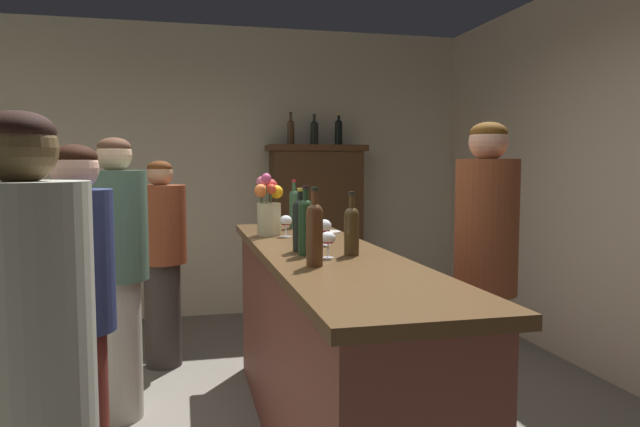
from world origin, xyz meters
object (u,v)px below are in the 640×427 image
patron_by_cabinet (118,266)px  bartender (485,278)px  cheese_plate (327,232)px  wine_bottle_pinot (306,224)px  wine_glass_rear (325,228)px  wine_glass_front (328,239)px  wine_glass_mid (286,222)px  flower_arrangement (269,207)px  display_bottle_center (339,131)px  bar_counter (323,351)px  wine_bottle_malbec (294,207)px  display_bottle_midleft (314,132)px  wine_bottle_rose (300,222)px  display_bottle_left (291,131)px  display_cabinet (316,227)px  patron_in_navy (79,308)px  patron_in_grey (30,404)px  wine_bottle_merlot (315,231)px  patron_tall (162,255)px  wine_bottle_riesling (352,228)px

patron_by_cabinet → bartender: bartender is taller
cheese_plate → bartender: size_ratio=0.10×
wine_bottle_pinot → wine_glass_rear: 0.36m
wine_glass_front → wine_glass_mid: 0.85m
flower_arrangement → display_bottle_center: (1.00, 2.03, 0.60)m
bartender → wine_bottle_pinot: bearing=-26.1°
bar_counter → wine_bottle_malbec: wine_bottle_malbec is taller
wine_glass_mid → display_bottle_midleft: 2.35m
wine_bottle_rose → wine_bottle_pinot: size_ratio=0.95×
display_bottle_left → patron_by_cabinet: 2.68m
wine_glass_mid → patron_by_cabinet: (-0.99, 0.08, -0.25)m
wine_glass_mid → display_bottle_left: (0.43, 2.15, 0.68)m
wine_bottle_malbec → wine_glass_front: bearing=-94.0°
display_cabinet → bartender: bartender is taller
bar_counter → bartender: bartender is taller
bar_counter → wine_glass_rear: wine_glass_rear is taller
patron_in_navy → wine_glass_front: bearing=-15.7°
wine_bottle_pinot → patron_in_grey: patron_in_grey is taller
display_bottle_center → wine_bottle_pinot: bearing=-108.1°
display_bottle_midleft → cheese_plate: bearing=-100.4°
wine_bottle_merlot → wine_bottle_malbec: bearing=82.5°
wine_bottle_merlot → wine_glass_rear: bearing=72.4°
bar_counter → patron_tall: bearing=118.8°
patron_in_grey → patron_by_cabinet: patron_by_cabinet is taller
wine_bottle_malbec → flower_arrangement: 0.44m
flower_arrangement → patron_in_navy: patron_in_navy is taller
display_cabinet → wine_bottle_pinot: (-0.72, -2.89, 0.34)m
display_bottle_left → display_bottle_center: bearing=0.0°
wine_bottle_merlot → patron_by_cabinet: (-0.93, 1.13, -0.31)m
bar_counter → wine_glass_rear: bearing=73.9°
display_bottle_center → wine_glass_rear: bearing=-106.7°
wine_bottle_pinot → wine_glass_rear: (0.17, 0.32, -0.05)m
cheese_plate → display_bottle_center: (0.62, 2.01, 0.77)m
wine_bottle_riesling → wine_glass_mid: wine_bottle_riesling is taller
wine_bottle_riesling → wine_glass_rear: (-0.04, 0.37, -0.04)m
wine_bottle_malbec → wine_glass_front: (-0.09, -1.34, -0.06)m
wine_bottle_merlot → wine_glass_mid: bearing=86.8°
cheese_plate → wine_bottle_rose: bearing=-113.9°
patron_in_navy → display_bottle_left: bearing=48.4°
wine_bottle_riesling → cheese_plate: size_ratio=1.84×
wine_glass_rear → wine_bottle_malbec: bearing=89.6°
flower_arrangement → wine_bottle_rose: bearing=-85.6°
patron_in_grey → patron_in_navy: (-0.06, 1.08, -0.01)m
patron_tall → wine_glass_front: bearing=-22.1°
wine_bottle_merlot → wine_bottle_rose: wine_bottle_merlot is taller
wine_glass_front → bartender: 0.81m
flower_arrangement → display_bottle_left: bearing=75.8°
display_cabinet → display_bottle_left: size_ratio=5.37×
wine_bottle_rose → patron_by_cabinet: patron_by_cabinet is taller
wine_bottle_riesling → patron_in_navy: bearing=-177.9°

